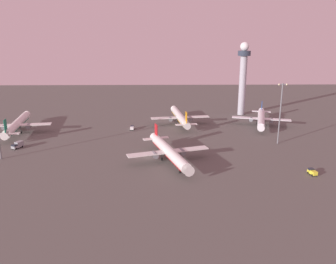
% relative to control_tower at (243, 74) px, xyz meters
% --- Properties ---
extents(ground_plane, '(416.00, 416.00, 0.00)m').
position_rel_control_tower_xyz_m(ground_plane, '(-58.38, -80.30, -26.38)').
color(ground_plane, '#56544F').
extents(control_tower, '(8.00, 8.00, 46.16)m').
position_rel_control_tower_xyz_m(control_tower, '(0.00, 0.00, 0.00)').
color(control_tower, '#A8A8B2').
rests_on(control_tower, ground).
extents(airplane_near_gate, '(35.07, 44.61, 11.73)m').
position_rel_control_tower_xyz_m(airplane_near_gate, '(-48.78, -85.20, -21.95)').
color(airplane_near_gate, silver).
rests_on(airplane_near_gate, ground).
extents(airplane_far_stand, '(36.40, 46.64, 11.96)m').
position_rel_control_tower_xyz_m(airplane_far_stand, '(-129.94, -40.00, -21.86)').
color(airplane_far_stand, silver).
rests_on(airplane_far_stand, ground).
extents(airplane_mid_apron, '(33.13, 42.21, 11.00)m').
position_rel_control_tower_xyz_m(airplane_mid_apron, '(5.66, -27.93, -22.22)').
color(airplane_mid_apron, white).
rests_on(airplane_mid_apron, ground).
extents(airplane_taxiway_distant, '(34.55, 44.25, 11.36)m').
position_rel_control_tower_xyz_m(airplane_taxiway_distant, '(-41.06, -23.73, -22.09)').
color(airplane_taxiway_distant, silver).
rests_on(airplane_taxiway_distant, ground).
extents(baggage_tractor, '(2.07, 4.17, 2.25)m').
position_rel_control_tower_xyz_m(baggage_tractor, '(-68.29, -35.30, -25.20)').
color(baggage_tractor, white).
rests_on(baggage_tractor, ground).
extents(maintenance_van, '(2.71, 4.44, 2.25)m').
position_rel_control_tower_xyz_m(maintenance_van, '(6.25, -100.25, -25.20)').
color(maintenance_van, yellow).
rests_on(maintenance_van, ground).
extents(catering_truck, '(4.68, 6.10, 3.05)m').
position_rel_control_tower_xyz_m(catering_truck, '(-119.63, -66.32, -24.81)').
color(catering_truck, gray).
rests_on(catering_truck, ground).
extents(apron_light_west, '(4.80, 0.90, 29.61)m').
position_rel_control_tower_xyz_m(apron_light_west, '(5.06, -61.30, -9.69)').
color(apron_light_west, slate).
rests_on(apron_light_west, ground).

